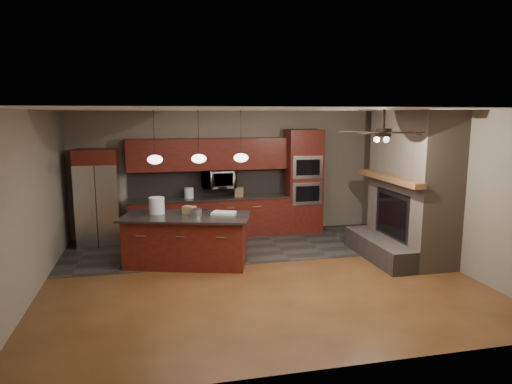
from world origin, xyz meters
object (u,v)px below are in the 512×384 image
object	(u,v)px
oven_tower	(303,181)
paint_can	(196,213)
paint_tray	(224,213)
cardboard_box	(189,210)
kitchen_island	(187,240)
refrigerator	(98,197)
white_bucket	(157,206)
counter_box	(239,192)
microwave	(218,179)
counter_bucket	(189,193)

from	to	relation	value
oven_tower	paint_can	size ratio (longest dim) A/B	11.73
oven_tower	paint_tray	xyz separation A→B (m)	(-2.16, -1.87, -0.25)
cardboard_box	kitchen_island	bearing A→B (deg)	-78.93
refrigerator	white_bucket	distance (m)	1.91
oven_tower	refrigerator	world-z (taller)	oven_tower
refrigerator	paint_tray	distance (m)	2.99
cardboard_box	oven_tower	bearing A→B (deg)	68.37
kitchen_island	white_bucket	distance (m)	0.84
oven_tower	cardboard_box	world-z (taller)	oven_tower
kitchen_island	counter_box	distance (m)	2.29
kitchen_island	cardboard_box	world-z (taller)	cardboard_box
microwave	paint_tray	xyz separation A→B (m)	(-0.18, -1.93, -0.36)
paint_tray	oven_tower	bearing A→B (deg)	66.15
cardboard_box	counter_box	distance (m)	2.06
paint_can	paint_tray	distance (m)	0.52
paint_tray	cardboard_box	distance (m)	0.64
oven_tower	kitchen_island	distance (m)	3.46
microwave	cardboard_box	distance (m)	1.94
oven_tower	paint_tray	distance (m)	2.87
refrigerator	white_bucket	bearing A→B (deg)	-51.26
refrigerator	cardboard_box	bearing A→B (deg)	-42.25
microwave	kitchen_island	xyz separation A→B (m)	(-0.87, -1.89, -0.84)
kitchen_island	counter_bucket	bearing A→B (deg)	100.03
paint_can	kitchen_island	bearing A→B (deg)	149.83
white_bucket	paint_can	distance (m)	0.78
microwave	kitchen_island	size ratio (longest dim) A/B	0.29
paint_can	paint_tray	bearing A→B (deg)	6.63
refrigerator	microwave	bearing A→B (deg)	2.93
refrigerator	cardboard_box	world-z (taller)	refrigerator
refrigerator	counter_bucket	distance (m)	1.90
paint_tray	counter_box	distance (m)	1.94
oven_tower	cardboard_box	xyz separation A→B (m)	(-2.77, -1.68, -0.20)
paint_tray	paint_can	bearing A→B (deg)	-148.21
cardboard_box	counter_bucket	size ratio (longest dim) A/B	0.95
microwave	counter_box	world-z (taller)	microwave
kitchen_island	cardboard_box	size ratio (longest dim) A/B	11.44
white_bucket	counter_box	world-z (taller)	white_bucket
oven_tower	counter_bucket	size ratio (longest dim) A/B	10.38
microwave	refrigerator	bearing A→B (deg)	-177.07
kitchen_island	paint_tray	distance (m)	0.83
kitchen_island	paint_can	world-z (taller)	paint_can
counter_bucket	kitchen_island	bearing A→B (deg)	-96.15
counter_bucket	paint_tray	bearing A→B (deg)	-75.52
cardboard_box	counter_bucket	distance (m)	1.70
microwave	counter_box	xyz separation A→B (m)	(0.45, -0.10, -0.30)
paint_can	cardboard_box	distance (m)	0.27
counter_bucket	cardboard_box	bearing A→B (deg)	-94.27
counter_bucket	oven_tower	bearing A→B (deg)	-0.16
refrigerator	counter_bucket	size ratio (longest dim) A/B	8.79
oven_tower	refrigerator	size ratio (longest dim) A/B	1.18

